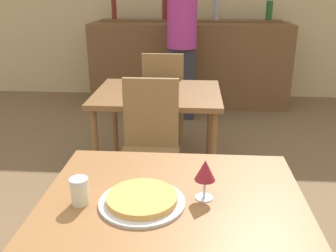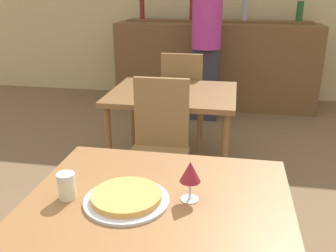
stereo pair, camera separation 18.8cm
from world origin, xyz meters
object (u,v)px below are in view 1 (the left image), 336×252
object	(u,v)px
pizza_tray	(142,200)
wine_glass	(205,171)
person_standing	(182,37)
chair_far_side_back	(164,95)
chair_far_side_front	(150,141)
cheese_shaker	(80,191)

from	to	relation	value
pizza_tray	wine_glass	bearing A→B (deg)	14.09
person_standing	wine_glass	xyz separation A→B (m)	(0.20, -3.16, -0.09)
chair_far_side_back	wine_glass	size ratio (longest dim) A/B	6.05
chair_far_side_front	chair_far_side_back	world-z (taller)	same
pizza_tray	wine_glass	xyz separation A→B (m)	(0.23, 0.06, 0.10)
cheese_shaker	person_standing	size ratio (longest dim) A/B	0.06
pizza_tray	cheese_shaker	world-z (taller)	cheese_shaker
chair_far_side_back	pizza_tray	xyz separation A→B (m)	(0.11, -2.29, 0.24)
person_standing	wine_glass	bearing A→B (deg)	-86.31
chair_far_side_front	person_standing	bearing A→B (deg)	86.26
chair_far_side_front	person_standing	xyz separation A→B (m)	(0.14, 2.08, 0.43)
pizza_tray	cheese_shaker	distance (m)	0.23
pizza_tray	chair_far_side_front	bearing A→B (deg)	95.47
chair_far_side_front	person_standing	size ratio (longest dim) A/B	0.53
chair_far_side_front	chair_far_side_back	xyz separation A→B (m)	(0.00, 1.16, 0.00)
chair_far_side_front	chair_far_side_back	size ratio (longest dim) A/B	1.00
wine_glass	cheese_shaker	bearing A→B (deg)	-171.12
chair_far_side_back	person_standing	distance (m)	1.03
chair_far_side_front	pizza_tray	size ratio (longest dim) A/B	2.98
person_standing	chair_far_side_back	bearing A→B (deg)	-98.35
chair_far_side_front	cheese_shaker	world-z (taller)	chair_far_side_front
pizza_tray	wine_glass	distance (m)	0.26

